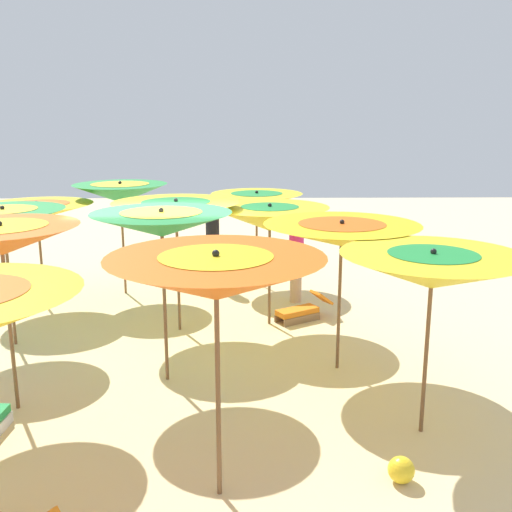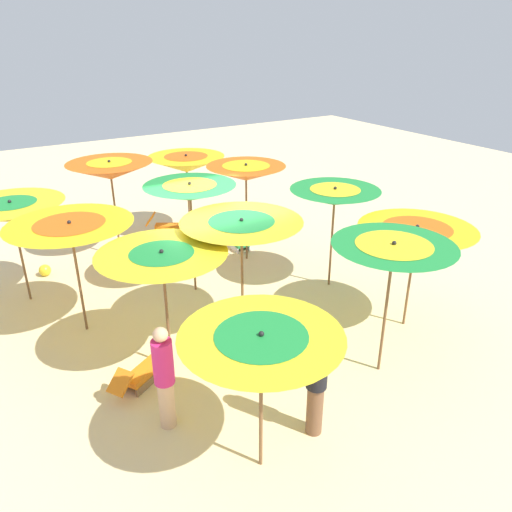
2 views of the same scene
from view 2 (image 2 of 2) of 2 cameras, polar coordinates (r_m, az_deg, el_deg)
name	(u,v)px [view 2 (image 2 of 2)]	position (r m, az deg, el deg)	size (l,w,h in m)	color
ground	(215,307)	(10.70, -4.74, -5.83)	(37.04, 37.04, 0.04)	beige
beach_umbrella_0	(186,164)	(13.78, -8.00, 10.44)	(2.08, 2.08, 2.33)	brown
beach_umbrella_1	(110,171)	(12.65, -16.40, 9.39)	(2.06, 2.06, 2.54)	brown
beach_umbrella_2	(12,212)	(11.22, -26.24, 4.55)	(2.12, 2.12, 2.28)	brown
beach_umbrella_3	(246,173)	(12.03, -1.15, 9.53)	(1.91, 1.91, 2.49)	brown
beach_umbrella_4	(190,192)	(10.49, -7.58, 7.26)	(1.93, 1.93, 2.52)	brown
beach_umbrella_5	(71,232)	(9.54, -20.51, 2.63)	(2.27, 2.27, 2.29)	brown
beach_umbrella_6	(335,197)	(10.82, 9.02, 6.72)	(1.94, 1.94, 2.35)	brown
beach_umbrella_7	(242,231)	(8.84, -1.66, 2.93)	(2.20, 2.20, 2.37)	brown
beach_umbrella_8	(163,265)	(8.05, -10.67, -1.00)	(2.11, 2.11, 2.24)	brown
beach_umbrella_9	(416,235)	(9.64, 17.92, 2.30)	(2.17, 2.17, 2.13)	brown
beach_umbrella_10	(393,256)	(8.03, 15.42, 0.05)	(1.95, 1.95, 2.42)	brown
beach_umbrella_11	(261,347)	(6.07, 0.60, -10.42)	(2.03, 2.03, 2.14)	brown
lounger_0	(168,226)	(14.61, -10.06, 3.44)	(1.17, 0.88, 0.59)	#333338
lounger_1	(235,239)	(13.50, -2.45, 2.00)	(0.43, 1.25, 0.55)	silver
lounger_2	(141,374)	(8.65, -13.08, -13.05)	(1.15, 0.88, 0.51)	olive
beachgoer_0	(164,376)	(7.38, -10.49, -13.43)	(0.30, 0.30, 1.70)	#D8A87F
beachgoer_1	(316,380)	(7.19, 6.96, -13.99)	(0.30, 0.30, 1.77)	brown
beach_ball	(45,270)	(12.88, -23.08, -1.52)	(0.28, 0.28, 0.28)	yellow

